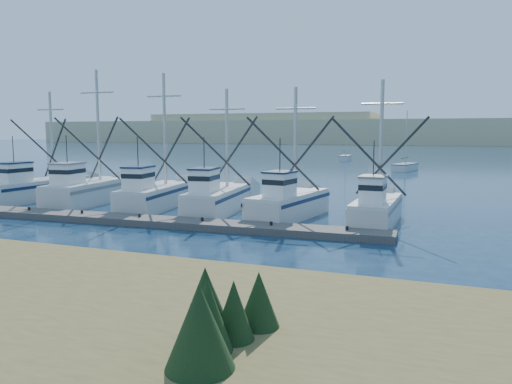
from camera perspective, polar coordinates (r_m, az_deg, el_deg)
ground at (r=20.31m, az=-5.67°, el=-8.35°), size 500.00×500.00×0.00m
floating_dock at (r=29.83m, az=-13.15°, el=-3.18°), size 28.95×3.13×0.39m
dune_ridge at (r=227.66m, az=18.86°, el=6.51°), size 360.00×60.00×10.00m
trawler_fleet at (r=34.57m, az=-10.32°, el=-0.41°), size 28.51×9.28×9.87m
sailboat_near at (r=70.54m, az=16.67°, el=2.73°), size 3.21×5.64×8.10m
sailboat_far at (r=91.99m, az=10.17°, el=3.84°), size 1.79×5.29×8.10m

